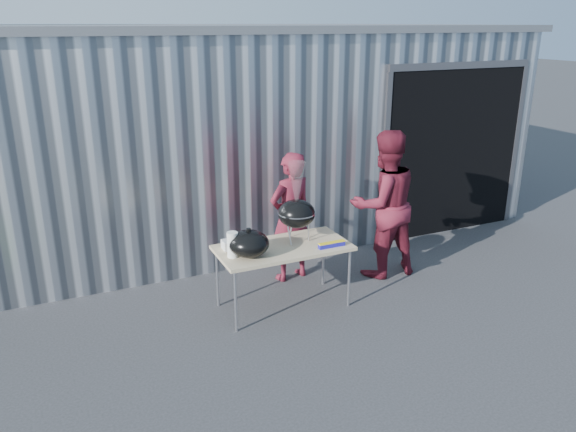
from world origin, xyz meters
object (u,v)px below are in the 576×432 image
person_bystander (384,204)px  folding_table (283,249)px  person_cook (291,217)px  kettle_grill (297,206)px

person_bystander → folding_table: bearing=12.9°
person_cook → person_bystander: 1.20m
folding_table → kettle_grill: 0.51m
kettle_grill → person_bystander: (1.33, 0.23, -0.22)m
folding_table → kettle_grill: kettle_grill is taller
folding_table → person_bystander: size_ratio=0.79×
kettle_grill → person_cook: bearing=71.5°
folding_table → person_bystander: bearing=11.2°
person_cook → kettle_grill: bearing=59.5°
kettle_grill → person_bystander: person_bystander is taller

